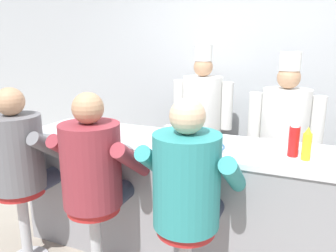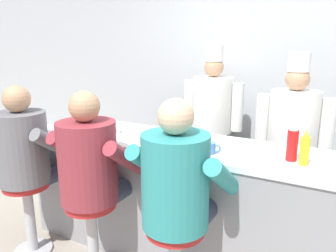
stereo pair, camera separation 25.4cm
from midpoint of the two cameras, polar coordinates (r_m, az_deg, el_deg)
wall_back at (r=3.81m, az=10.04°, el=8.16°), size 10.00×0.06×2.70m
diner_counter at (r=2.70m, az=2.18°, el=-13.06°), size 2.98×0.66×0.99m
ketchup_bottle_red at (r=2.31m, az=18.20°, el=-2.17°), size 0.07×0.07×0.26m
mustard_bottle_yellow at (r=2.26m, az=20.12°, el=-3.09°), size 0.06×0.06×0.22m
breakfast_plate at (r=3.02m, az=-19.36°, el=-0.64°), size 0.22×0.22×0.04m
cereal_bowl at (r=2.81m, az=-12.98°, el=-1.01°), size 0.15×0.15×0.05m
coffee_mug_white at (r=2.88m, az=-16.23°, el=-0.59°), size 0.12×0.08×0.08m
coffee_mug_blue at (r=2.30m, az=4.97°, el=-3.66°), size 0.12×0.08×0.08m
napkin_dispenser_chrome at (r=2.52m, az=-2.15°, el=-1.49°), size 0.12×0.07×0.13m
diner_seated_grey at (r=2.82m, az=-26.74°, el=-4.98°), size 0.62×0.61×1.43m
diner_seated_maroon at (r=2.36m, az=-15.71°, el=-7.50°), size 0.62×0.61×1.43m
diner_seated_teal at (r=2.03m, az=-0.07°, el=-10.51°), size 0.62×0.61×1.43m
cook_in_whites_near at (r=3.62m, az=3.94°, el=1.53°), size 0.67×0.43×1.72m
cook_in_whites_far at (r=3.10m, az=17.30°, el=-1.79°), size 0.65×0.42×1.66m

